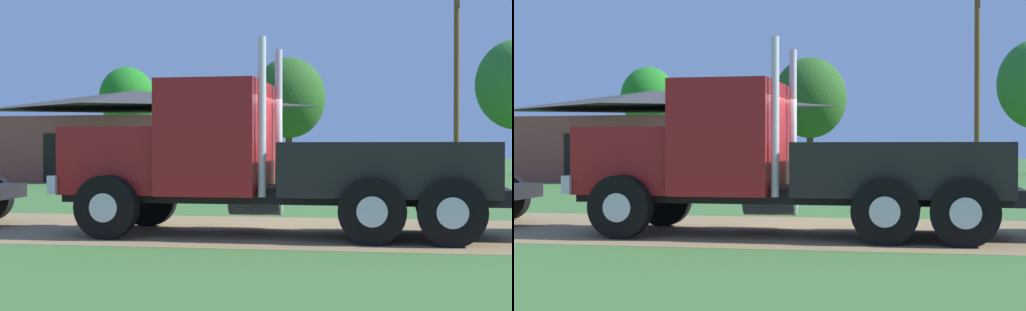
# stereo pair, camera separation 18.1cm
# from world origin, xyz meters

# --- Properties ---
(ground_plane) EXTENTS (200.00, 200.00, 0.00)m
(ground_plane) POSITION_xyz_m (0.00, 0.00, 0.00)
(ground_plane) COLOR #3E6C31
(dirt_track) EXTENTS (120.00, 5.57, 0.01)m
(dirt_track) POSITION_xyz_m (0.00, 0.00, 0.00)
(dirt_track) COLOR olive
(dirt_track) RESTS_ON ground_plane
(truck_foreground_white) EXTENTS (7.95, 2.73, 3.45)m
(truck_foreground_white) POSITION_xyz_m (-0.10, -0.74, 1.28)
(truck_foreground_white) COLOR black
(truck_foreground_white) RESTS_ON ground_plane
(shed_building) EXTENTS (13.63, 8.92, 4.37)m
(shed_building) POSITION_xyz_m (-10.27, 21.91, 2.10)
(shed_building) COLOR brown
(shed_building) RESTS_ON ground_plane
(utility_pole_near) EXTENTS (2.20, 0.26, 9.49)m
(utility_pole_near) POSITION_xyz_m (5.08, 22.41, 5.01)
(utility_pole_near) COLOR brown
(utility_pole_near) RESTS_ON ground_plane
(tree_left) EXTENTS (3.79, 3.79, 7.09)m
(tree_left) POSITION_xyz_m (-15.74, 36.51, 4.96)
(tree_left) COLOR #513823
(tree_left) RESTS_ON ground_plane
(tree_mid) EXTENTS (4.91, 4.91, 7.60)m
(tree_mid) POSITION_xyz_m (-4.67, 37.30, 4.88)
(tree_mid) COLOR #513823
(tree_mid) RESTS_ON ground_plane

